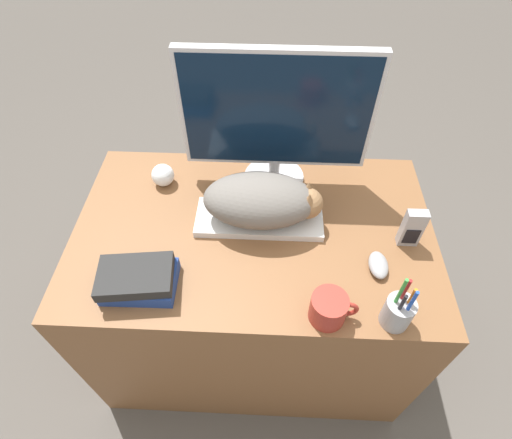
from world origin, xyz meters
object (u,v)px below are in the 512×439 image
(keyboard, at_px, (259,219))
(baseball, at_px, (163,175))
(cat, at_px, (264,200))
(computer_mouse, at_px, (378,265))
(coffee_mug, at_px, (329,308))
(book_stack, at_px, (138,279))
(phone, at_px, (412,228))
(monitor, at_px, (277,117))
(pen_cup, at_px, (398,312))

(keyboard, xyz_separation_m, baseball, (-0.34, 0.16, 0.03))
(cat, distance_m, computer_mouse, 0.38)
(coffee_mug, height_order, book_stack, coffee_mug)
(computer_mouse, bearing_deg, phone, 44.32)
(keyboard, distance_m, baseball, 0.37)
(keyboard, relative_size, coffee_mug, 3.16)
(keyboard, xyz_separation_m, computer_mouse, (0.35, -0.16, 0.00))
(coffee_mug, xyz_separation_m, book_stack, (-0.52, 0.07, -0.00))
(baseball, height_order, book_stack, same)
(computer_mouse, xyz_separation_m, baseball, (-0.68, 0.32, 0.02))
(book_stack, bearing_deg, monitor, 50.91)
(baseball, distance_m, book_stack, 0.41)
(computer_mouse, xyz_separation_m, book_stack, (-0.67, -0.09, 0.02))
(cat, xyz_separation_m, coffee_mug, (0.18, -0.32, -0.06))
(phone, bearing_deg, monitor, 147.55)
(baseball, bearing_deg, coffee_mug, -42.32)
(baseball, bearing_deg, book_stack, -88.19)
(monitor, bearing_deg, computer_mouse, -49.53)
(monitor, relative_size, book_stack, 2.74)
(monitor, relative_size, pen_cup, 3.05)
(computer_mouse, relative_size, phone, 0.70)
(keyboard, bearing_deg, computer_mouse, -25.05)
(keyboard, xyz_separation_m, monitor, (0.04, 0.20, 0.25))
(monitor, bearing_deg, book_stack, -129.09)
(cat, relative_size, book_stack, 1.71)
(monitor, height_order, computer_mouse, monitor)
(keyboard, height_order, baseball, baseball)
(computer_mouse, distance_m, book_stack, 0.68)
(monitor, bearing_deg, cat, -98.94)
(computer_mouse, relative_size, baseball, 1.23)
(monitor, xyz_separation_m, pen_cup, (0.32, -0.52, -0.21))
(pen_cup, relative_size, phone, 1.42)
(cat, height_order, pen_cup, pen_cup)
(pen_cup, bearing_deg, phone, 72.13)
(pen_cup, xyz_separation_m, baseball, (-0.70, 0.49, -0.01))
(pen_cup, xyz_separation_m, book_stack, (-0.69, 0.07, -0.01))
(cat, bearing_deg, keyboard, 180.00)
(coffee_mug, bearing_deg, baseball, 137.68)
(keyboard, height_order, cat, cat)
(keyboard, distance_m, coffee_mug, 0.38)
(keyboard, relative_size, monitor, 0.69)
(book_stack, bearing_deg, computer_mouse, 7.76)
(computer_mouse, bearing_deg, coffee_mug, -134.34)
(monitor, height_order, coffee_mug, monitor)
(keyboard, bearing_deg, phone, -8.04)
(computer_mouse, height_order, coffee_mug, coffee_mug)
(keyboard, xyz_separation_m, coffee_mug, (0.19, -0.32, 0.03))
(phone, bearing_deg, keyboard, 171.96)
(book_stack, bearing_deg, cat, 37.24)
(computer_mouse, xyz_separation_m, phone, (0.10, 0.10, 0.05))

